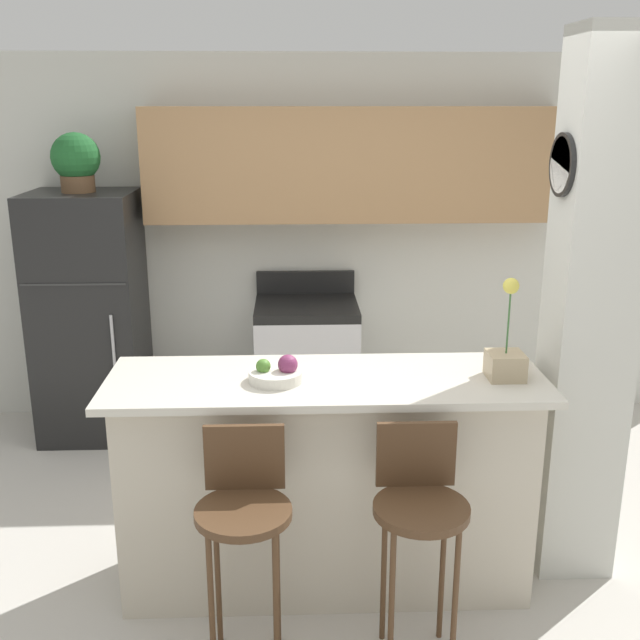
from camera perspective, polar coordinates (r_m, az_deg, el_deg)
The scene contains 12 objects.
ground_plane at distance 3.85m, azimuth 0.45°, elevation -19.11°, with size 14.00×14.00×0.00m, color beige.
wall_back at distance 5.25m, azimuth 0.69°, elevation 8.48°, with size 5.60×0.38×2.55m.
pillar_right at distance 3.65m, azimuth 19.84°, elevation 0.18°, with size 0.38×0.32×2.55m.
counter_bar at distance 3.57m, azimuth 0.47°, elevation -12.20°, with size 1.97×0.64×1.05m.
refrigerator at distance 5.28m, azimuth -17.12°, elevation 0.24°, with size 0.69×0.65×1.67m.
stove_range at distance 5.23m, azimuth -1.02°, elevation -3.48°, with size 0.70×0.63×1.07m.
bar_stool_left at distance 3.06m, azimuth -5.81°, elevation -14.43°, with size 0.38×0.38×1.00m.
bar_stool_right at distance 3.10m, azimuth 7.58°, elevation -14.12°, with size 0.38×0.38×1.00m.
potted_plant_on_fridge at distance 5.10m, azimuth -18.10°, elevation 11.46°, with size 0.31×0.31×0.38m.
orchid_vase at distance 3.42m, azimuth 13.97°, elevation -2.78°, with size 0.16×0.16×0.46m.
fruit_bowl at distance 3.31m, azimuth -3.30°, elevation -4.07°, with size 0.24×0.24×0.12m.
trash_bin at distance 5.18m, azimuth -11.02°, elevation -7.22°, with size 0.28×0.28×0.38m.
Camera 1 is at (-0.15, -3.13, 2.24)m, focal length 42.00 mm.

